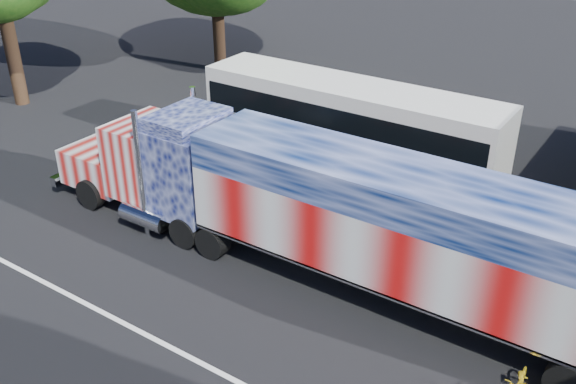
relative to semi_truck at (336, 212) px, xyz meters
The scene contains 4 objects.
ground 3.86m from the semi_truck, 137.79° to the right, with size 100.00×100.00×0.00m, color black.
semi_truck is the anchor object (origin of this frame).
coach_bus 7.74m from the semi_truck, 116.19° to the left, with size 12.42×2.89×3.61m.
woman 10.07m from the semi_truck, behind, with size 0.63×0.41×1.73m, color slate.
Camera 1 is at (10.11, -12.03, 11.50)m, focal length 40.00 mm.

